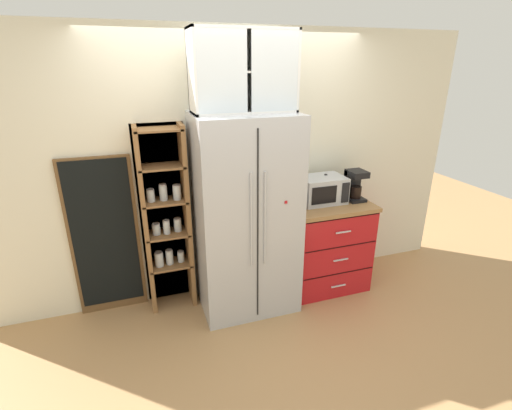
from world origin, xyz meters
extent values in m
plane|color=tan|center=(0.00, 0.00, 0.00)|extent=(10.58, 10.58, 0.00)
cube|color=silver|center=(0.00, 0.40, 1.27)|extent=(4.89, 0.10, 2.55)
cube|color=#B7BABF|center=(0.00, 0.01, 0.92)|extent=(0.89, 0.67, 1.85)
cube|color=black|center=(0.00, -0.33, 0.92)|extent=(0.01, 0.01, 1.70)
cylinder|color=#B7BABF|center=(-0.06, -0.34, 1.02)|extent=(0.02, 0.02, 0.83)
cylinder|color=#B7BABF|center=(0.06, -0.34, 1.02)|extent=(0.02, 0.02, 0.83)
cube|color=red|center=(0.25, -0.33, 1.15)|extent=(0.02, 0.01, 0.02)
cube|color=brown|center=(-0.69, 0.37, 0.88)|extent=(0.46, 0.04, 1.76)
cube|color=olive|center=(-0.88, 0.22, 0.88)|extent=(0.04, 0.25, 1.76)
cube|color=olive|center=(-0.51, 0.22, 0.88)|extent=(0.04, 0.25, 1.76)
cube|color=olive|center=(-0.69, 0.22, 0.43)|extent=(0.40, 0.25, 0.02)
cylinder|color=silver|center=(-0.80, 0.21, 0.51)|extent=(0.08, 0.08, 0.13)
cylinder|color=#2D2D2D|center=(-0.80, 0.21, 0.49)|extent=(0.07, 0.07, 0.09)
cylinder|color=#B2B2B7|center=(-0.80, 0.21, 0.58)|extent=(0.08, 0.08, 0.01)
cylinder|color=silver|center=(-0.70, 0.22, 0.51)|extent=(0.07, 0.07, 0.13)
cylinder|color=beige|center=(-0.70, 0.22, 0.49)|extent=(0.06, 0.06, 0.09)
cylinder|color=#B2B2B7|center=(-0.70, 0.22, 0.58)|extent=(0.06, 0.06, 0.01)
cylinder|color=silver|center=(-0.59, 0.23, 0.49)|extent=(0.06, 0.06, 0.10)
cylinder|color=#B77A38|center=(-0.59, 0.23, 0.47)|extent=(0.05, 0.05, 0.07)
cylinder|color=#B2B2B7|center=(-0.59, 0.23, 0.54)|extent=(0.06, 0.06, 0.01)
cube|color=olive|center=(-0.69, 0.22, 0.75)|extent=(0.40, 0.25, 0.02)
cylinder|color=silver|center=(-0.79, 0.23, 0.81)|extent=(0.07, 0.07, 0.09)
cylinder|color=#E0C67F|center=(-0.79, 0.23, 0.80)|extent=(0.06, 0.06, 0.06)
cylinder|color=#B2B2B7|center=(-0.79, 0.23, 0.86)|extent=(0.07, 0.07, 0.01)
cylinder|color=silver|center=(-0.70, 0.21, 0.82)|extent=(0.06, 0.06, 0.12)
cylinder|color=white|center=(-0.70, 0.21, 0.81)|extent=(0.05, 0.05, 0.08)
cylinder|color=#B2B2B7|center=(-0.70, 0.21, 0.89)|extent=(0.06, 0.06, 0.01)
cylinder|color=silver|center=(-0.60, 0.24, 0.82)|extent=(0.07, 0.07, 0.11)
cylinder|color=#382316|center=(-0.60, 0.24, 0.80)|extent=(0.06, 0.06, 0.08)
cylinder|color=#B2B2B7|center=(-0.60, 0.24, 0.88)|extent=(0.07, 0.07, 0.01)
cube|color=olive|center=(-0.69, 0.22, 1.07)|extent=(0.40, 0.25, 0.02)
cylinder|color=silver|center=(-0.81, 0.23, 1.14)|extent=(0.07, 0.07, 0.10)
cylinder|color=white|center=(-0.81, 0.23, 1.12)|extent=(0.06, 0.06, 0.07)
cylinder|color=#B2B2B7|center=(-0.81, 0.23, 1.19)|extent=(0.07, 0.07, 0.01)
cylinder|color=silver|center=(-0.70, 0.23, 1.15)|extent=(0.07, 0.07, 0.14)
cylinder|color=#CCB78C|center=(-0.70, 0.23, 1.13)|extent=(0.06, 0.06, 0.09)
cylinder|color=#B2B2B7|center=(-0.70, 0.23, 1.23)|extent=(0.07, 0.07, 0.01)
cylinder|color=silver|center=(-0.58, 0.21, 1.15)|extent=(0.07, 0.07, 0.13)
cylinder|color=brown|center=(-0.58, 0.21, 1.13)|extent=(0.06, 0.06, 0.09)
cylinder|color=#B2B2B7|center=(-0.58, 0.21, 1.22)|extent=(0.07, 0.07, 0.01)
cube|color=olive|center=(-0.69, 0.22, 1.40)|extent=(0.40, 0.25, 0.02)
cube|color=olive|center=(-0.69, 0.22, 1.72)|extent=(0.40, 0.25, 0.02)
cube|color=red|center=(0.88, 0.06, 0.45)|extent=(0.79, 0.59, 0.89)
cube|color=#9E7042|center=(0.88, 0.06, 0.91)|extent=(0.82, 0.62, 0.04)
cube|color=black|center=(0.88, -0.24, 0.29)|extent=(0.77, 0.00, 0.01)
cube|color=silver|center=(0.88, -0.25, 0.15)|extent=(0.16, 0.01, 0.01)
cube|color=black|center=(0.88, -0.24, 0.58)|extent=(0.77, 0.00, 0.01)
cube|color=silver|center=(0.88, -0.25, 0.45)|extent=(0.16, 0.01, 0.01)
cube|color=black|center=(0.88, -0.24, 0.88)|extent=(0.77, 0.00, 0.01)
cube|color=silver|center=(0.88, -0.25, 0.74)|extent=(0.16, 0.01, 0.01)
cube|color=#B7BABF|center=(0.82, 0.11, 1.06)|extent=(0.44, 0.32, 0.26)
cube|color=black|center=(0.76, -0.06, 1.06)|extent=(0.26, 0.01, 0.17)
cube|color=black|center=(0.99, -0.06, 1.06)|extent=(0.08, 0.01, 0.20)
cube|color=black|center=(1.16, 0.04, 0.95)|extent=(0.17, 0.20, 0.03)
cube|color=black|center=(1.16, 0.11, 1.08)|extent=(0.17, 0.06, 0.30)
cube|color=black|center=(1.16, 0.04, 1.21)|extent=(0.17, 0.20, 0.06)
cylinder|color=black|center=(1.16, 0.03, 1.02)|extent=(0.11, 0.11, 0.12)
cylinder|color=navy|center=(0.54, 0.07, 0.97)|extent=(0.08, 0.08, 0.09)
torus|color=navy|center=(0.59, 0.07, 0.98)|extent=(0.05, 0.01, 0.05)
cylinder|color=#2D2D33|center=(0.88, 0.07, 0.98)|extent=(0.09, 0.09, 0.10)
torus|color=#2D2D33|center=(0.94, 0.07, 0.98)|extent=(0.05, 0.01, 0.05)
cylinder|color=#285B33|center=(0.88, 0.15, 1.03)|extent=(0.07, 0.07, 0.19)
cone|color=#285B33|center=(0.88, 0.15, 1.12)|extent=(0.07, 0.07, 0.04)
cylinder|color=#285B33|center=(0.88, 0.15, 1.15)|extent=(0.03, 0.03, 0.07)
cylinder|color=black|center=(0.88, 0.15, 1.19)|extent=(0.03, 0.03, 0.01)
cube|color=silver|center=(0.00, 0.18, 2.17)|extent=(0.85, 0.02, 0.64)
cube|color=silver|center=(0.00, 0.03, 2.48)|extent=(0.85, 0.32, 0.02)
cube|color=silver|center=(0.00, 0.03, 1.86)|extent=(0.85, 0.32, 0.02)
cube|color=silver|center=(-0.42, 0.03, 2.17)|extent=(0.02, 0.32, 0.64)
cube|color=silver|center=(0.42, 0.03, 2.17)|extent=(0.02, 0.32, 0.64)
cube|color=silver|center=(0.00, 0.03, 2.17)|extent=(0.82, 0.30, 0.02)
cube|color=silver|center=(-0.21, -0.12, 2.17)|extent=(0.39, 0.01, 0.60)
cube|color=silver|center=(0.21, -0.12, 2.17)|extent=(0.39, 0.01, 0.60)
cylinder|color=silver|center=(-0.30, 0.03, 1.87)|extent=(0.05, 0.05, 0.00)
cylinder|color=silver|center=(-0.30, 0.03, 1.90)|extent=(0.01, 0.01, 0.07)
cone|color=silver|center=(-0.30, 0.03, 1.96)|extent=(0.06, 0.06, 0.05)
cylinder|color=silver|center=(0.00, 0.03, 1.87)|extent=(0.05, 0.05, 0.00)
cylinder|color=silver|center=(0.00, 0.03, 1.90)|extent=(0.01, 0.01, 0.07)
cone|color=silver|center=(0.00, 0.03, 1.96)|extent=(0.06, 0.06, 0.05)
cylinder|color=silver|center=(0.30, 0.03, 1.87)|extent=(0.05, 0.05, 0.00)
cylinder|color=silver|center=(0.30, 0.03, 1.90)|extent=(0.01, 0.01, 0.07)
cone|color=silver|center=(0.30, 0.03, 1.96)|extent=(0.06, 0.06, 0.05)
cylinder|color=white|center=(-0.26, 0.03, 2.21)|extent=(0.06, 0.06, 0.07)
cylinder|color=white|center=(0.26, 0.03, 2.21)|extent=(0.06, 0.06, 0.07)
cube|color=brown|center=(-1.24, 0.33, 0.75)|extent=(0.60, 0.04, 1.50)
cube|color=black|center=(-1.24, 0.31, 0.78)|extent=(0.54, 0.01, 1.40)
camera|label=1|loc=(-0.93, -3.00, 2.24)|focal=26.13mm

